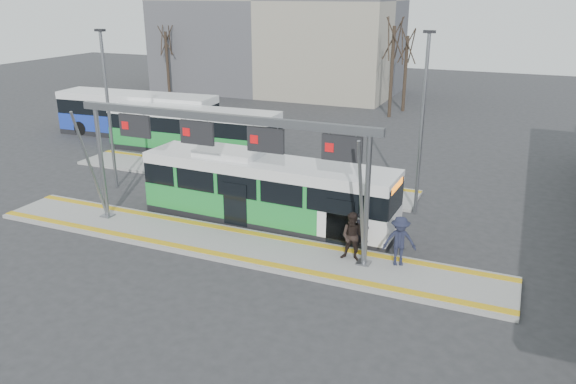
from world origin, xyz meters
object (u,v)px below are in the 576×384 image
object	(u,v)px
passenger_a	(361,233)
passenger_c	(400,241)
hero_bus	(267,191)
gantry	(222,141)
passenger_b	(353,237)

from	to	relation	value
passenger_a	passenger_c	bearing A→B (deg)	-4.39
hero_bus	passenger_c	size ratio (longest dim) A/B	6.06
hero_bus	passenger_c	distance (m)	6.76
gantry	passenger_a	world-z (taller)	gantry
passenger_b	gantry	bearing A→B (deg)	178.32
passenger_a	passenger_c	world-z (taller)	passenger_c
gantry	passenger_b	xyz separation A→B (m)	(5.35, 0.18, -3.20)
hero_bus	passenger_c	xyz separation A→B (m)	(6.40, -2.14, -0.34)
gantry	passenger_a	xyz separation A→B (m)	(5.49, 0.82, -3.29)
hero_bus	passenger_c	bearing A→B (deg)	-16.83
gantry	passenger_b	world-z (taller)	gantry
hero_bus	passenger_a	distance (m)	5.20
passenger_a	passenger_b	xyz separation A→B (m)	(-0.14, -0.63, 0.09)
passenger_c	passenger_b	bearing A→B (deg)	170.57
passenger_c	passenger_a	bearing A→B (deg)	148.36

